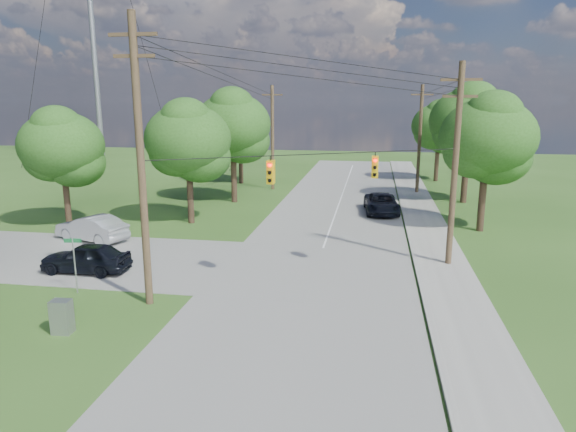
% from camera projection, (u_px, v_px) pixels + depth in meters
% --- Properties ---
extents(ground, '(140.00, 140.00, 0.00)m').
position_uv_depth(ground, '(251.00, 314.00, 21.15)').
color(ground, '#2B4F1A').
rests_on(ground, ground).
extents(main_road, '(10.00, 100.00, 0.03)m').
position_uv_depth(main_road, '(313.00, 276.00, 25.63)').
color(main_road, gray).
rests_on(main_road, ground).
extents(sidewalk_east, '(2.60, 100.00, 0.12)m').
position_uv_depth(sidewalk_east, '(452.00, 283.00, 24.54)').
color(sidewalk_east, '#ADAAA2').
rests_on(sidewalk_east, ground).
extents(pole_sw, '(2.00, 0.32, 12.00)m').
position_uv_depth(pole_sw, '(141.00, 160.00, 20.90)').
color(pole_sw, brown).
rests_on(pole_sw, ground).
extents(pole_ne, '(2.00, 0.32, 10.50)m').
position_uv_depth(pole_ne, '(455.00, 163.00, 26.20)').
color(pole_ne, brown).
rests_on(pole_ne, ground).
extents(pole_north_e, '(2.00, 0.32, 10.00)m').
position_uv_depth(pole_north_e, '(420.00, 139.00, 47.43)').
color(pole_north_e, brown).
rests_on(pole_north_e, ground).
extents(pole_north_w, '(2.00, 0.32, 10.00)m').
position_uv_depth(pole_north_w, '(272.00, 137.00, 49.67)').
color(pole_north_w, brown).
rests_on(pole_north_w, ground).
extents(power_lines, '(13.93, 29.62, 4.93)m').
position_uv_depth(power_lines, '(320.00, 91.00, 29.98)').
color(power_lines, black).
rests_on(power_lines, ground).
extents(traffic_signals, '(4.91, 3.27, 1.05)m').
position_uv_depth(traffic_signals, '(325.00, 169.00, 23.78)').
color(traffic_signals, '#E1AF0D').
rests_on(traffic_signals, ground).
extents(tree_w_near, '(6.00, 6.00, 8.40)m').
position_uv_depth(tree_w_near, '(188.00, 140.00, 35.56)').
color(tree_w_near, '#412B20').
rests_on(tree_w_near, ground).
extents(tree_w_mid, '(6.40, 6.40, 9.22)m').
position_uv_depth(tree_w_mid, '(233.00, 125.00, 42.94)').
color(tree_w_mid, '#412B20').
rests_on(tree_w_mid, ground).
extents(tree_w_far, '(6.00, 6.00, 8.73)m').
position_uv_depth(tree_w_far, '(240.00, 123.00, 52.96)').
color(tree_w_far, '#412B20').
rests_on(tree_w_far, ground).
extents(tree_e_near, '(6.20, 6.20, 8.81)m').
position_uv_depth(tree_e_near, '(487.00, 137.00, 33.22)').
color(tree_e_near, '#412B20').
rests_on(tree_e_near, ground).
extents(tree_e_mid, '(6.60, 6.60, 9.64)m').
position_uv_depth(tree_e_mid, '(469.00, 121.00, 42.61)').
color(tree_e_mid, '#412B20').
rests_on(tree_e_mid, ground).
extents(tree_e_far, '(5.80, 5.80, 8.32)m').
position_uv_depth(tree_e_far, '(439.00, 126.00, 54.53)').
color(tree_e_far, '#412B20').
rests_on(tree_e_far, ground).
extents(tree_cross_n, '(5.60, 5.60, 7.91)m').
position_uv_depth(tree_cross_n, '(62.00, 146.00, 34.52)').
color(tree_cross_n, '#412B20').
rests_on(tree_cross_n, ground).
extents(car_cross_dark, '(4.48, 1.83, 1.52)m').
position_uv_depth(car_cross_dark, '(86.00, 258.00, 26.06)').
color(car_cross_dark, black).
rests_on(car_cross_dark, cross_road).
extents(car_cross_silver, '(5.18, 3.19, 1.61)m').
position_uv_depth(car_cross_silver, '(92.00, 228.00, 31.91)').
color(car_cross_silver, '#B0B3B7').
rests_on(car_cross_silver, cross_road).
extents(car_main_north, '(2.93, 5.56, 1.49)m').
position_uv_depth(car_main_north, '(382.00, 203.00, 39.77)').
color(car_main_north, black).
rests_on(car_main_north, main_road).
extents(control_cabinet, '(0.76, 0.57, 1.31)m').
position_uv_depth(control_cabinet, '(62.00, 317.00, 19.28)').
color(control_cabinet, gray).
rests_on(control_cabinet, ground).
extents(street_name_sign, '(0.77, 0.18, 2.59)m').
position_uv_depth(street_name_sign, '(74.00, 258.00, 23.10)').
color(street_name_sign, gray).
rests_on(street_name_sign, ground).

